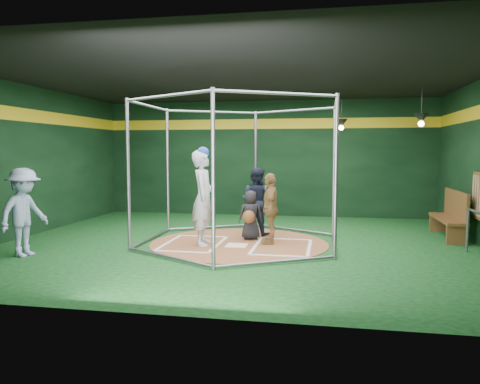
% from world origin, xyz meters
% --- Properties ---
extents(room_shell, '(10.10, 9.10, 3.53)m').
position_xyz_m(room_shell, '(0.00, 0.01, 1.75)').
color(room_shell, '#0C3511').
rests_on(room_shell, ground).
extents(clay_disc, '(3.80, 3.80, 0.01)m').
position_xyz_m(clay_disc, '(0.00, 0.00, 0.01)').
color(clay_disc, '#915835').
rests_on(clay_disc, ground).
extents(home_plate, '(0.43, 0.43, 0.01)m').
position_xyz_m(home_plate, '(0.00, -0.30, 0.02)').
color(home_plate, white).
rests_on(home_plate, clay_disc).
extents(batter_box_left, '(1.17, 1.77, 0.01)m').
position_xyz_m(batter_box_left, '(-0.95, -0.25, 0.02)').
color(batter_box_left, white).
rests_on(batter_box_left, clay_disc).
extents(batter_box_right, '(1.17, 1.77, 0.01)m').
position_xyz_m(batter_box_right, '(0.95, -0.25, 0.02)').
color(batter_box_right, white).
rests_on(batter_box_right, clay_disc).
extents(batting_cage, '(4.05, 4.67, 3.00)m').
position_xyz_m(batting_cage, '(-0.00, -0.00, 1.50)').
color(batting_cage, gray).
rests_on(batting_cage, ground).
extents(pendant_lamp_near, '(0.34, 0.34, 0.90)m').
position_xyz_m(pendant_lamp_near, '(2.20, 3.60, 2.74)').
color(pendant_lamp_near, black).
rests_on(pendant_lamp_near, room_shell).
extents(pendant_lamp_far, '(0.34, 0.34, 0.90)m').
position_xyz_m(pendant_lamp_far, '(4.00, 2.00, 2.74)').
color(pendant_lamp_far, black).
rests_on(pendant_lamp_far, room_shell).
extents(batter_figure, '(0.56, 0.77, 2.05)m').
position_xyz_m(batter_figure, '(-0.70, -0.34, 1.03)').
color(batter_figure, silver).
rests_on(batter_figure, clay_disc).
extents(visitor_leopard, '(0.47, 0.92, 1.50)m').
position_xyz_m(visitor_leopard, '(0.66, 0.08, 0.76)').
color(visitor_leopard, tan).
rests_on(visitor_leopard, clay_disc).
extents(catcher_figure, '(0.62, 0.64, 1.10)m').
position_xyz_m(catcher_figure, '(0.17, 0.44, 0.56)').
color(catcher_figure, black).
rests_on(catcher_figure, clay_disc).
extents(umpire, '(0.93, 0.83, 1.58)m').
position_xyz_m(umpire, '(0.21, 1.07, 0.80)').
color(umpire, black).
rests_on(umpire, clay_disc).
extents(bystander_blue, '(0.80, 1.17, 1.66)m').
position_xyz_m(bystander_blue, '(-3.75, -1.92, 0.83)').
color(bystander_blue, '#8D9EBB').
rests_on(bystander_blue, ground).
extents(dugout_bench, '(0.43, 1.86, 1.09)m').
position_xyz_m(dugout_bench, '(4.63, 1.53, 0.55)').
color(dugout_bench, brown).
rests_on(dugout_bench, ground).
extents(steel_railing, '(0.05, 1.02, 0.88)m').
position_xyz_m(steel_railing, '(4.55, -0.52, 0.59)').
color(steel_railing, slate).
rests_on(steel_railing, ground).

